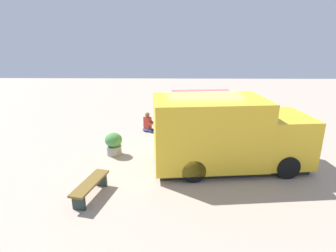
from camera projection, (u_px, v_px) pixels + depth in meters
ground_plane at (201, 153)px, 10.29m from camera, size 40.00×40.00×0.00m
food_truck at (226, 135)px, 8.95m from camera, size 3.02×5.19×2.35m
person_customer at (148, 124)px, 12.65m from camera, size 0.71×0.76×0.90m
planter_flowering_near at (114, 143)px, 10.05m from camera, size 0.62×0.62×0.85m
planter_flowering_far at (227, 118)px, 13.59m from camera, size 0.58×0.58×0.72m
plaza_bench at (90, 186)px, 7.37m from camera, size 1.56×0.73×0.45m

